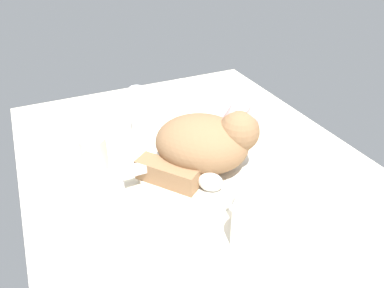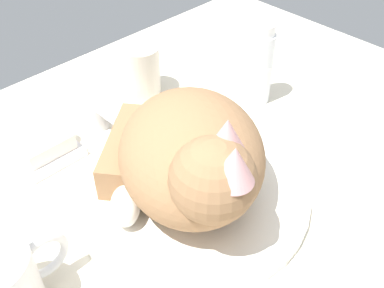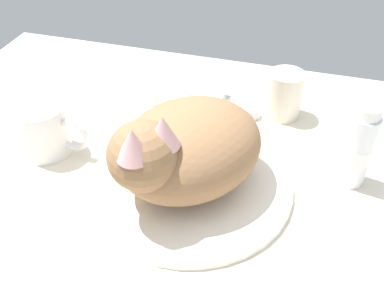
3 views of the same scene
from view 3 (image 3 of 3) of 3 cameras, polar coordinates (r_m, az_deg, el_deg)
ground_plane at (r=71.57cm, az=-0.24°, el=-6.18°), size 110.00×82.50×3.00cm
sink_basin at (r=70.16cm, az=-0.25°, el=-5.00°), size 31.08×31.08×1.07cm
faucet at (r=84.27cm, az=3.61°, el=5.06°), size 14.47×9.02×5.95cm
cat at (r=64.92cm, az=-1.23°, el=-0.53°), size 27.80×30.49×16.25cm
coffee_mug at (r=78.17cm, az=-17.91°, el=1.71°), size 12.40×8.26×8.73cm
rinse_cup at (r=84.78cm, az=11.46°, el=6.05°), size 6.35×6.35×8.76cm
soap_dish at (r=87.11cm, az=-2.76°, el=4.84°), size 9.00×6.40×1.20cm
soap_bar at (r=86.12cm, az=-2.79°, el=5.84°), size 7.32×4.05×2.44cm
toothpaste_bottle at (r=71.57cm, az=20.02°, el=-0.51°), size 4.25×4.25×13.87cm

